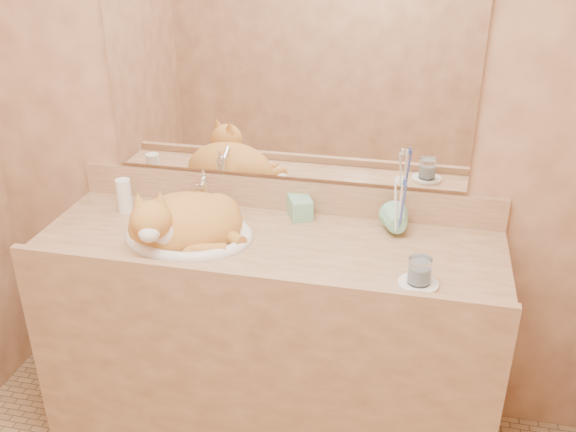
% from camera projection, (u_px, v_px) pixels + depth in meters
% --- Properties ---
extents(wall_back, '(2.40, 0.02, 2.50)m').
position_uv_depth(wall_back, '(285.00, 105.00, 2.25)').
color(wall_back, '#926142').
rests_on(wall_back, ground).
extents(vanity_counter, '(1.60, 0.55, 0.85)m').
position_uv_depth(vanity_counter, '(269.00, 342.00, 2.38)').
color(vanity_counter, brown).
rests_on(vanity_counter, floor).
extents(mirror, '(1.30, 0.02, 0.80)m').
position_uv_depth(mirror, '(284.00, 66.00, 2.18)').
color(mirror, white).
rests_on(mirror, wall_back).
extents(sink_basin, '(0.46, 0.39, 0.14)m').
position_uv_depth(sink_basin, '(188.00, 219.00, 2.19)').
color(sink_basin, white).
rests_on(sink_basin, vanity_counter).
extents(faucet, '(0.06, 0.12, 0.17)m').
position_uv_depth(faucet, '(204.00, 195.00, 2.34)').
color(faucet, silver).
rests_on(faucet, vanity_counter).
extents(cat, '(0.50, 0.46, 0.22)m').
position_uv_depth(cat, '(182.00, 221.00, 2.19)').
color(cat, '#B57029').
rests_on(cat, sink_basin).
extents(soap_dispenser, '(0.10, 0.10, 0.17)m').
position_uv_depth(soap_dispenser, '(303.00, 202.00, 2.28)').
color(soap_dispenser, '#7AC39F').
rests_on(soap_dispenser, vanity_counter).
extents(toothbrush_cup, '(0.13, 0.13, 0.10)m').
position_uv_depth(toothbrush_cup, '(398.00, 227.00, 2.18)').
color(toothbrush_cup, '#7AC39F').
rests_on(toothbrush_cup, vanity_counter).
extents(toothbrushes, '(0.04, 0.04, 0.24)m').
position_uv_depth(toothbrushes, '(400.00, 203.00, 2.14)').
color(toothbrushes, white).
rests_on(toothbrushes, toothbrush_cup).
extents(saucer, '(0.12, 0.12, 0.01)m').
position_uv_depth(saucer, '(418.00, 284.00, 1.94)').
color(saucer, white).
rests_on(saucer, vanity_counter).
extents(water_glass, '(0.07, 0.07, 0.08)m').
position_uv_depth(water_glass, '(420.00, 271.00, 1.92)').
color(water_glass, white).
rests_on(water_glass, saucer).
extents(lotion_bottle, '(0.05, 0.05, 0.13)m').
position_uv_depth(lotion_bottle, '(124.00, 196.00, 2.38)').
color(lotion_bottle, white).
rests_on(lotion_bottle, vanity_counter).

